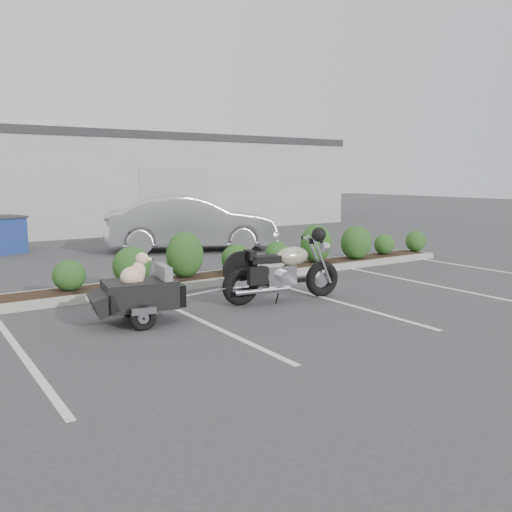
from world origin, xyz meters
TOP-DOWN VIEW (x-y plane):
  - ground at (0.00, 0.00)m, footprint 90.00×90.00m
  - planter_kerb at (1.00, 2.20)m, footprint 12.00×1.00m
  - building at (0.00, 17.00)m, footprint 26.00×10.00m
  - motorcycle at (0.42, -0.11)m, footprint 2.38×0.93m
  - pet_trailer at (-2.36, -0.08)m, footprint 1.93×1.09m
  - sedan at (2.15, 6.88)m, footprint 5.39×3.70m

SIDE VIEW (x-z plane):
  - ground at x=0.00m, z-range 0.00..0.00m
  - planter_kerb at x=1.00m, z-range 0.00..0.15m
  - pet_trailer at x=-2.36m, z-range -0.09..1.05m
  - motorcycle at x=0.42m, z-range -0.14..1.23m
  - sedan at x=2.15m, z-range 0.00..1.68m
  - building at x=0.00m, z-range 0.00..4.00m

